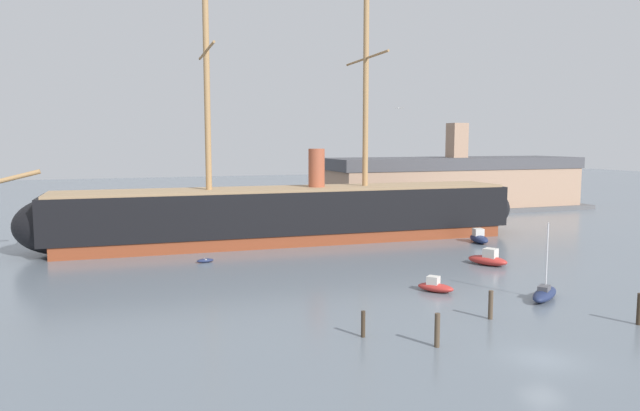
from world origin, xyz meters
TOP-DOWN VIEW (x-y plane):
  - ground_plane at (0.00, 0.00)m, footprint 400.00×400.00m
  - tall_ship at (-2.45, 46.90)m, footprint 74.60×15.60m
  - sailboat_foreground_right at (9.79, 11.39)m, footprint 5.06×4.28m
  - motorboat_near_centre at (2.30, 16.96)m, footprint 3.21×3.51m
  - motorboat_mid_right at (13.79, 25.11)m, footprint 3.88×4.84m
  - dinghy_alongside_bow at (-15.48, 37.01)m, footprint 2.00×1.04m
  - motorboat_alongside_stern at (21.33, 37.74)m, footprint 2.83×4.81m
  - motorboat_far_left at (-29.18, 55.34)m, footprint 2.56×3.67m
  - dinghy_far_right at (30.89, 51.62)m, footprint 2.62×2.06m
  - dinghy_distant_centre at (0.77, 63.94)m, footprint 1.93×1.68m
  - mooring_piling_nearest at (-8.93, 7.74)m, footprint 0.30×0.30m
  - mooring_piling_left_pair at (2.02, 8.29)m, footprint 0.36×0.36m
  - mooring_piling_right_pair at (11.64, 3.39)m, footprint 0.37×0.37m
  - mooring_piling_midwater at (-5.09, 4.27)m, footprint 0.36×0.36m
  - dockside_warehouse_right at (38.67, 71.70)m, footprint 55.59×17.12m
  - seagull_in_flight at (5.33, 30.65)m, footprint 0.94×0.84m

SIDE VIEW (x-z plane):
  - ground_plane at x=0.00m, z-range 0.00..0.00m
  - dinghy_distant_centre at x=0.77m, z-range 0.00..0.43m
  - dinghy_alongside_bow at x=-15.48m, z-range 0.00..0.46m
  - dinghy_far_right at x=30.89m, z-range 0.00..0.57m
  - motorboat_near_centre at x=2.30m, z-range -0.21..1.21m
  - motorboat_far_left at x=-29.18m, z-range -0.21..1.21m
  - sailboat_foreground_right at x=9.79m, z-range -2.78..3.91m
  - motorboat_alongside_stern at x=21.33m, z-range -0.28..1.61m
  - motorboat_mid_right at x=13.79m, z-range -0.28..1.61m
  - mooring_piling_nearest at x=-8.93m, z-range 0.00..1.88m
  - mooring_piling_left_pair at x=2.02m, z-range 0.00..2.23m
  - mooring_piling_midwater at x=-5.09m, z-range 0.00..2.30m
  - mooring_piling_right_pair at x=11.64m, z-range 0.00..2.39m
  - tall_ship at x=-2.45m, z-range -14.09..21.79m
  - dockside_warehouse_right at x=38.67m, z-range -3.37..13.78m
  - seagull_in_flight at x=5.33m, z-range 17.24..17.38m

